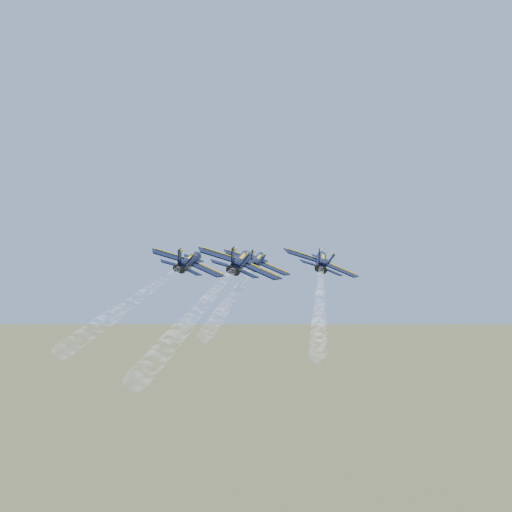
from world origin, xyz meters
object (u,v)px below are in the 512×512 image
at_px(jet_lead, 257,262).
at_px(jet_slot, 241,262).
at_px(jet_left, 189,262).
at_px(jet_right, 321,262).

xyz_separation_m(jet_lead, jet_slot, (9.48, -24.58, 0.00)).
bearing_deg(jet_slot, jet_left, 128.17).
bearing_deg(jet_left, jet_lead, 48.99).
height_order(jet_lead, jet_left, same).
distance_m(jet_right, jet_slot, 18.45).
bearing_deg(jet_lead, jet_slot, -91.23).
relative_size(jet_left, jet_right, 1.00).
xyz_separation_m(jet_lead, jet_right, (16.26, -7.43, 0.00)).
relative_size(jet_left, jet_slot, 1.00).
bearing_deg(jet_right, jet_lead, 133.13).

